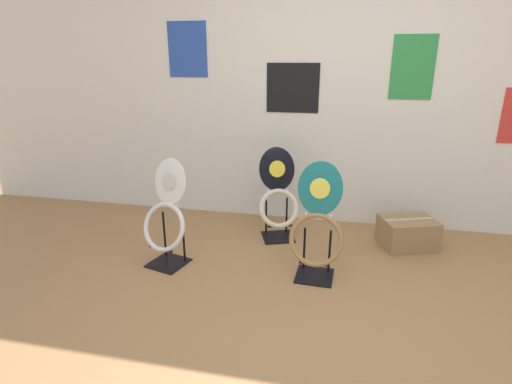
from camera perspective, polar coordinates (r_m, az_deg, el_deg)
The scene contains 6 objects.
ground_plane at distance 2.50m, azimuth 10.00°, elevation -21.39°, with size 14.00×14.00×0.00m, color #A37547.
wall_back at distance 3.91m, azimuth 12.38°, elevation 13.98°, with size 8.00×0.07×2.60m.
toilet_seat_display_white_plain at distance 3.23m, azimuth -12.73°, elevation -3.82°, with size 0.43×0.35×0.86m.
toilet_seat_display_jazz_black at distance 3.63m, azimuth 3.18°, elevation -0.86°, with size 0.42×0.40×0.83m.
toilet_seat_display_teal_sax at distance 2.99m, azimuth 8.73°, elevation -5.00°, with size 0.41×0.30×0.88m.
storage_box at distance 3.77m, azimuth 20.79°, elevation -5.46°, with size 0.53×0.47×0.26m.
Camera 1 is at (-0.01, -1.92, 1.60)m, focal length 28.00 mm.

